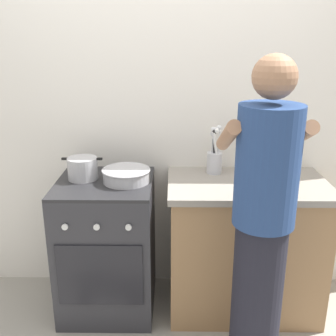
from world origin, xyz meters
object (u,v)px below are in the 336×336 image
object	(u,v)px
pot	(83,168)
person	(262,230)
mixing_bowl	(126,175)
spice_bottle	(248,174)
stove_range	(107,245)
oil_bottle	(282,171)
utensil_crock	(214,158)

from	to	relation	value
pot	person	distance (m)	1.19
mixing_bowl	spice_bottle	distance (m)	0.76
stove_range	oil_bottle	size ratio (longest dim) A/B	4.02
spice_bottle	oil_bottle	xyz separation A→B (m)	(0.19, -0.08, 0.05)
oil_bottle	pot	bearing A→B (deg)	174.96
utensil_crock	spice_bottle	distance (m)	0.25
stove_range	spice_bottle	xyz separation A→B (m)	(0.90, 0.03, 0.49)
oil_bottle	person	xyz separation A→B (m)	(-0.22, -0.51, -0.13)
mixing_bowl	oil_bottle	size ratio (longest dim) A/B	1.35
spice_bottle	oil_bottle	world-z (taller)	oil_bottle
pot	oil_bottle	size ratio (longest dim) A/B	1.14
pot	utensil_crock	distance (m)	0.85
stove_range	pot	bearing A→B (deg)	160.63
pot	oil_bottle	distance (m)	1.23
mixing_bowl	utensil_crock	size ratio (longest dim) A/B	0.94
pot	oil_bottle	bearing A→B (deg)	-5.04
utensil_crock	spice_bottle	world-z (taller)	utensil_crock
mixing_bowl	utensil_crock	world-z (taller)	utensil_crock
stove_range	person	bearing A→B (deg)	-33.20
pot	person	xyz separation A→B (m)	(1.01, -0.62, -0.11)
pot	utensil_crock	world-z (taller)	utensil_crock
spice_bottle	mixing_bowl	bearing A→B (deg)	-178.06
stove_range	spice_bottle	bearing A→B (deg)	1.65
person	mixing_bowl	bearing A→B (deg)	142.03
spice_bottle	person	size ratio (longest dim) A/B	0.05
spice_bottle	pot	bearing A→B (deg)	178.71
utensil_crock	mixing_bowl	bearing A→B (deg)	-162.89
pot	spice_bottle	size ratio (longest dim) A/B	2.77
oil_bottle	stove_range	bearing A→B (deg)	176.90
pot	person	bearing A→B (deg)	-31.48
spice_bottle	utensil_crock	bearing A→B (deg)	142.94
stove_range	oil_bottle	bearing A→B (deg)	-3.10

